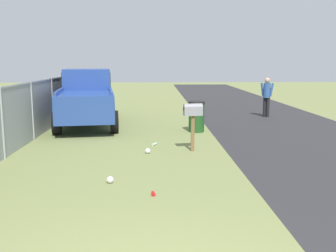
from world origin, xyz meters
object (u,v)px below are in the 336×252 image
at_px(pickup_truck, 87,96).
at_px(trash_bin, 196,116).
at_px(mailbox, 193,113).
at_px(pedestrian, 267,94).

xyz_separation_m(pickup_truck, trash_bin, (-1.66, -3.97, -0.58)).
relative_size(mailbox, pickup_truck, 0.23).
relative_size(trash_bin, pedestrian, 0.62).
distance_m(trash_bin, pedestrian, 4.81).
bearing_deg(pedestrian, trash_bin, -14.42).
xyz_separation_m(pickup_truck, pedestrian, (1.73, -7.35, -0.12)).
xyz_separation_m(trash_bin, pedestrian, (3.39, -3.39, 0.46)).
height_order(pickup_truck, pedestrian, pickup_truck).
height_order(mailbox, pedestrian, pedestrian).
bearing_deg(pickup_truck, mailbox, -149.26).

